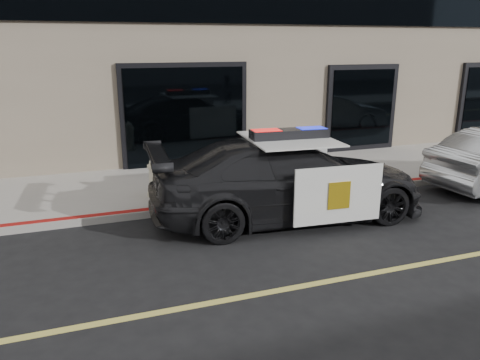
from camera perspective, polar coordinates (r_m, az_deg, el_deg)
name	(u,v)px	position (r m, az deg, el deg)	size (l,w,h in m)	color
ground	(359,276)	(7.36, 14.27, -11.27)	(120.00, 120.00, 0.00)	black
sidewalk_n	(241,179)	(11.73, 0.18, 0.12)	(60.00, 3.50, 0.15)	gray
police_car	(288,178)	(9.24, 5.87, 0.22)	(2.96, 5.74, 1.78)	black
fire_hydrant	(156,178)	(10.25, -10.23, 0.28)	(0.40, 0.55, 0.88)	beige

